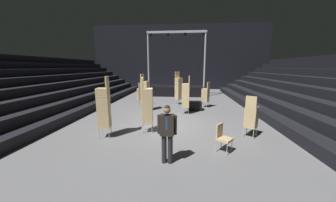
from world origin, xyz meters
TOP-DOWN VIEW (x-y plane):
  - ground_plane at (0.00, 0.00)m, footprint 22.00×30.00m
  - arena_end_wall at (0.00, 15.00)m, footprint 22.00×0.30m
  - bleacher_bank_left at (-8.00, 1.00)m, footprint 6.00×24.00m
  - bleacher_bank_right at (8.00, 1.00)m, footprint 6.00×24.00m
  - stage_riser at (0.00, 9.82)m, footprint 5.76×2.95m
  - man_with_tie at (0.35, -3.44)m, footprint 0.57×0.24m
  - chair_stack_front_left at (0.38, 5.11)m, footprint 0.62×0.62m
  - chair_stack_front_right at (2.31, 4.24)m, footprint 0.60×0.60m
  - chair_stack_mid_left at (3.53, -1.10)m, footprint 0.61×0.61m
  - chair_stack_mid_right at (-2.35, -1.69)m, footprint 0.50×0.50m
  - chair_stack_mid_centre at (-1.70, 2.85)m, footprint 0.55×0.55m
  - chair_stack_rear_left at (-0.76, -0.93)m, footprint 0.49×0.49m
  - chair_stack_rear_right at (0.91, 2.35)m, footprint 0.47×0.47m
  - chair_stack_rear_centre at (-2.37, 4.32)m, footprint 0.60×0.60m
  - equipment_road_case at (1.52, 3.32)m, footprint 0.91×0.61m
  - loose_chair_near_man at (2.14, -2.51)m, footprint 0.62×0.62m

SIDE VIEW (x-z plane):
  - ground_plane at x=0.00m, z-range -0.10..0.00m
  - equipment_road_case at x=1.52m, z-range 0.00..0.58m
  - loose_chair_near_man at x=2.14m, z-range 0.06..1.01m
  - stage_riser at x=0.00m, z-range -2.42..3.61m
  - chair_stack_mid_left at x=3.53m, z-range 0.00..1.71m
  - chair_stack_rear_centre at x=-2.37m, z-range 0.00..1.71m
  - chair_stack_front_right at x=2.31m, z-range 0.00..1.80m
  - man_with_tie at x=0.35m, z-range 0.12..1.89m
  - chair_stack_rear_right at x=0.91m, z-range 0.00..2.30m
  - chair_stack_mid_centre at x=-1.70m, z-range 0.00..2.39m
  - chair_stack_rear_left at x=-0.76m, z-range 0.00..2.39m
  - chair_stack_front_left at x=0.38m, z-range 0.00..2.47m
  - chair_stack_mid_right at x=-2.35m, z-range 0.00..2.47m
  - bleacher_bank_left at x=-8.00m, z-range 0.00..3.60m
  - bleacher_bank_right at x=8.00m, z-range 0.00..3.60m
  - arena_end_wall at x=0.00m, z-range 0.00..8.00m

